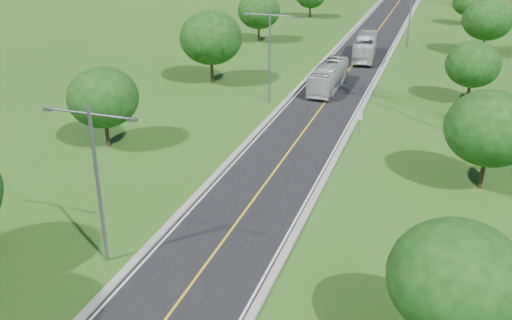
{
  "coord_description": "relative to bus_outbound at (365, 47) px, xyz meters",
  "views": [
    {
      "loc": [
        12.34,
        -13.13,
        20.04
      ],
      "look_at": [
        -0.04,
        23.03,
        3.0
      ],
      "focal_mm": 40.0,
      "sensor_mm": 36.0,
      "label": 1
    }
  ],
  "objects": [
    {
      "name": "bus_outbound",
      "position": [
        0.0,
        0.0,
        0.0
      ],
      "size": [
        3.75,
        11.93,
        3.27
      ],
      "primitive_type": "imported",
      "rotation": [
        0.0,
        0.0,
        3.23
      ],
      "color": "silver",
      "rests_on": "road"
    },
    {
      "name": "ground",
      "position": [
        -0.94,
        -8.39,
        -1.69
      ],
      "size": [
        260.0,
        260.0,
        0.0
      ],
      "primitive_type": "plane",
      "color": "#2A5618",
      "rests_on": "ground"
    },
    {
      "name": "curb_right",
      "position": [
        3.31,
        -2.39,
        -1.58
      ],
      "size": [
        0.5,
        150.0,
        0.22
      ],
      "primitive_type": "cube",
      "color": "gray",
      "rests_on": "ground"
    },
    {
      "name": "tree_ld",
      "position": [
        -17.94,
        5.61,
        3.26
      ],
      "size": [
        6.72,
        6.72,
        7.82
      ],
      "color": "black",
      "rests_on": "ground"
    },
    {
      "name": "tree_re",
      "position": [
        13.56,
        31.61,
        2.33
      ],
      "size": [
        5.46,
        5.46,
        6.35
      ],
      "color": "black",
      "rests_on": "ground"
    },
    {
      "name": "tree_ra",
      "position": [
        13.06,
        -58.39,
        2.95
      ],
      "size": [
        6.3,
        6.3,
        7.33
      ],
      "color": "black",
      "rests_on": "ground"
    },
    {
      "name": "tree_lc",
      "position": [
        -15.94,
        -18.39,
        3.88
      ],
      "size": [
        7.56,
        7.56,
        8.79
      ],
      "color": "black",
      "rests_on": "ground"
    },
    {
      "name": "tree_lb",
      "position": [
        -16.94,
        -40.39,
        2.95
      ],
      "size": [
        6.3,
        6.3,
        7.33
      ],
      "color": "black",
      "rests_on": "ground"
    },
    {
      "name": "tree_rc",
      "position": [
        14.06,
        -16.39,
        2.64
      ],
      "size": [
        5.88,
        5.88,
        6.84
      ],
      "color": "black",
      "rests_on": "ground"
    },
    {
      "name": "road",
      "position": [
        -0.94,
        -2.39,
        -1.66
      ],
      "size": [
        8.0,
        150.0,
        0.06
      ],
      "primitive_type": "cube",
      "color": "black",
      "rests_on": "ground"
    },
    {
      "name": "streetlight_mid_left",
      "position": [
        -6.94,
        -23.39,
        4.25
      ],
      "size": [
        5.9,
        0.25,
        10.0
      ],
      "color": "slate",
      "rests_on": "ground"
    },
    {
      "name": "tree_rb",
      "position": [
        15.06,
        -38.39,
        3.26
      ],
      "size": [
        6.72,
        6.72,
        7.82
      ],
      "color": "black",
      "rests_on": "ground"
    },
    {
      "name": "bus_inbound",
      "position": [
        -1.74,
        -16.57,
        -0.11
      ],
      "size": [
        2.7,
        10.96,
        3.04
      ],
      "primitive_type": "imported",
      "rotation": [
        0.0,
        0.0,
        -0.01
      ],
      "color": "silver",
      "rests_on": "road"
    },
    {
      "name": "streetlight_far_right",
      "position": [
        5.06,
        9.61,
        4.25
      ],
      "size": [
        5.9,
        0.25,
        10.0
      ],
      "color": "slate",
      "rests_on": "ground"
    },
    {
      "name": "speed_limit_sign",
      "position": [
        4.26,
        -30.41,
        -0.09
      ],
      "size": [
        0.55,
        0.09,
        2.4
      ],
      "color": "slate",
      "rests_on": "ground"
    },
    {
      "name": "curb_left",
      "position": [
        -5.19,
        -2.39,
        -1.58
      ],
      "size": [
        0.5,
        150.0,
        0.22
      ],
      "primitive_type": "cube",
      "color": "gray",
      "rests_on": "ground"
    },
    {
      "name": "streetlight_near_left",
      "position": [
        -6.94,
        -56.39,
        4.25
      ],
      "size": [
        5.9,
        0.25,
        10.0
      ],
      "color": "slate",
      "rests_on": "ground"
    },
    {
      "name": "tree_rd",
      "position": [
        16.06,
        7.61,
        3.57
      ],
      "size": [
        7.14,
        7.14,
        8.3
      ],
      "color": "black",
      "rests_on": "ground"
    }
  ]
}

